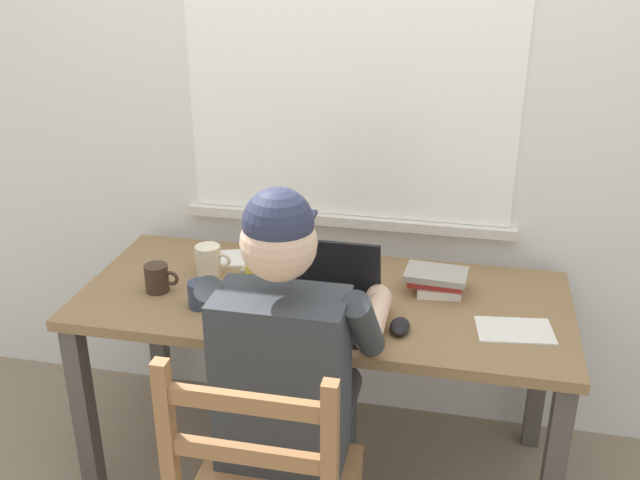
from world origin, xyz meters
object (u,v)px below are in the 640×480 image
coffee_mug_spare (158,278)px  book_stack_main (437,280)px  desk (323,319)px  laptop (323,301)px  seated_person (292,368)px  computer_mouse (400,326)px  coffee_mug_white (209,260)px  book_stack_side (272,266)px  coffee_mug_dark (201,294)px

coffee_mug_spare → book_stack_main: bearing=11.8°
desk → laptop: 0.20m
seated_person → coffee_mug_spare: size_ratio=10.84×
computer_mouse → desk: bearing=146.8°
desk → computer_mouse: bearing=-33.2°
seated_person → coffee_mug_white: seated_person is taller
coffee_mug_white → book_stack_main: bearing=2.3°
coffee_mug_white → coffee_mug_spare: bearing=-127.7°
coffee_mug_white → book_stack_side: (0.21, 0.05, -0.03)m
desk → laptop: laptop is taller
seated_person → coffee_mug_white: (-0.42, 0.49, 0.06)m
laptop → book_stack_side: (-0.24, 0.26, -0.03)m
seated_person → book_stack_main: bearing=55.4°
laptop → computer_mouse: 0.25m
computer_mouse → book_stack_side: book_stack_side is taller
coffee_mug_dark → coffee_mug_spare: 0.19m
laptop → book_stack_main: bearing=35.7°
laptop → book_stack_side: laptop is taller
computer_mouse → book_stack_main: (0.09, 0.28, 0.03)m
coffee_mug_dark → book_stack_main: 0.77m
laptop → coffee_mug_spare: bearing=174.8°
coffee_mug_dark → coffee_mug_spare: size_ratio=0.99×
laptop → book_stack_side: bearing=132.2°
book_stack_main → seated_person: bearing=-124.6°
book_stack_main → coffee_mug_dark: bearing=-160.2°
coffee_mug_white → book_stack_side: bearing=13.8°
seated_person → laptop: seated_person is taller
coffee_mug_dark → computer_mouse: bearing=-2.0°
seated_person → computer_mouse: bearing=41.7°
coffee_mug_spare → desk: bearing=8.8°
laptop → book_stack_side: size_ratio=1.61×
computer_mouse → coffee_mug_spare: (-0.81, 0.09, 0.03)m
coffee_mug_white → book_stack_main: 0.78m
seated_person → coffee_mug_spare: (-0.54, 0.34, 0.06)m
coffee_mug_dark → book_stack_main: size_ratio=0.55×
computer_mouse → coffee_mug_dark: bearing=178.0°
laptop → book_stack_main: (0.33, 0.24, -0.01)m
computer_mouse → coffee_mug_dark: 0.64m
laptop → coffee_mug_white: laptop is taller
coffee_mug_dark → coffee_mug_spare: bearing=158.1°
seated_person → computer_mouse: size_ratio=12.63×
laptop → computer_mouse: (0.24, -0.04, -0.04)m
coffee_mug_white → book_stack_main: (0.78, 0.03, -0.01)m
seated_person → computer_mouse: (0.27, 0.24, 0.03)m
coffee_mug_spare → book_stack_side: coffee_mug_spare is taller
coffee_mug_dark → book_stack_side: bearing=61.2°
laptop → coffee_mug_dark: (-0.39, -0.02, -0.01)m
desk → book_stack_side: bearing=148.8°
book_stack_side → book_stack_main: bearing=-2.1°
computer_mouse → laptop: bearing=170.1°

